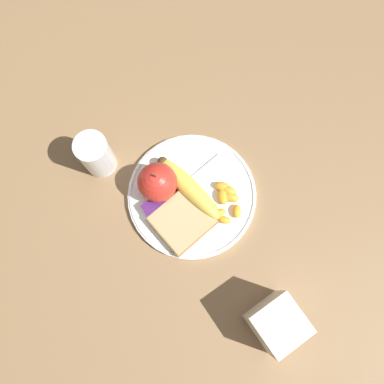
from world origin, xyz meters
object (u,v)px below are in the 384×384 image
Objects in this scene: fork at (185,186)px; condiment_caddy at (277,323)px; bread_slice at (182,221)px; banana at (188,188)px; plate at (192,195)px; juice_glass at (96,155)px; jam_packet at (156,208)px; apple at (157,182)px.

condiment_caddy is at bearing 81.19° from fork.
banana is at bearing -134.56° from bread_slice.
bread_slice is at bearing 45.87° from fork.
condiment_caddy is (0.01, 0.30, 0.02)m from banana.
condiment_caddy reaches higher than plate.
banana reaches higher than bread_slice.
plate is at bearing 125.09° from juice_glass.
plate is 0.06m from bread_slice.
condiment_caddy is (-0.06, 0.31, 0.03)m from jam_packet.
juice_glass is 0.88× the size of bread_slice.
apple is 0.09m from bread_slice.
plate is 0.30m from condiment_caddy.
apple is at bearing -84.42° from condiment_caddy.
banana is 0.02m from fork.
plate is 2.59× the size of juice_glass.
bread_slice is 0.26m from condiment_caddy.
juice_glass reaches higher than bread_slice.
fork is (-0.05, 0.03, -0.04)m from apple.
juice_glass is 2.14× the size of jam_packet.
bread_slice is 0.06m from jam_packet.
bread_slice is (0.00, 0.09, -0.03)m from apple.
condiment_caddy is at bearing 102.71° from juice_glass.
jam_packet is (0.08, -0.02, 0.01)m from plate.
juice_glass is (0.12, -0.17, 0.04)m from plate.
juice_glass is 1.07× the size of condiment_caddy.
fork is 0.32m from condiment_caddy.
jam_packet is at bearing -10.98° from plate.
apple is (-0.07, 0.12, 0.00)m from juice_glass.
apple is 0.93× the size of condiment_caddy.
fork is (-0.05, -0.06, -0.01)m from bread_slice.
jam_packet is at bearing -78.31° from condiment_caddy.
apple reaches higher than jam_packet.
apple reaches higher than fork.
bread_slice is at bearing 36.47° from plate.
condiment_caddy is at bearing 95.58° from apple.
fork is at bearing -127.56° from bread_slice.
juice_glass is at bearing -59.28° from apple.
banana is at bearing -92.50° from condiment_caddy.
plate is 0.02m from fork.
banana is at bearing 140.35° from apple.
juice_glass is 0.16m from jam_packet.
apple is 0.76× the size of bread_slice.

